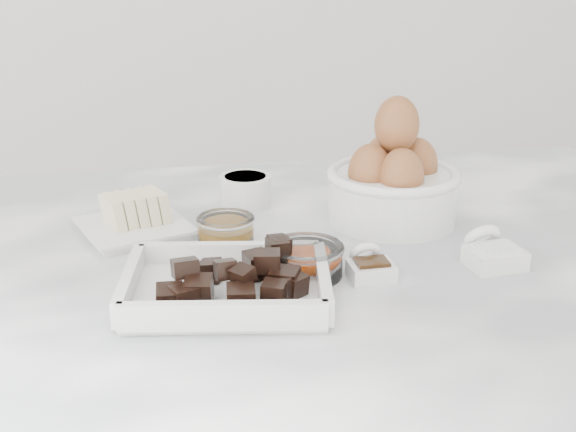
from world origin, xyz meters
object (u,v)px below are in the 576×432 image
Objects in this scene: zest_bowl at (306,259)px; salt_spoon at (492,252)px; chocolate_dish at (226,280)px; sugar_ramekin at (245,189)px; vanilla_spoon at (370,266)px; egg_bowl at (393,182)px; butter_plate at (132,219)px; honey_bowl at (226,228)px.

salt_spoon is (0.22, -0.01, -0.01)m from zest_bowl.
chocolate_dish is 2.98× the size of salt_spoon.
vanilla_spoon is at bearing -68.94° from sugar_ramekin.
zest_bowl is at bearing -134.51° from egg_bowl.
chocolate_dish is 1.36× the size of egg_bowl.
zest_bowl is 1.43× the size of vanilla_spoon.
egg_bowl is (0.24, 0.20, 0.03)m from chocolate_dish.
egg_bowl is 0.18m from salt_spoon.
sugar_ramekin is at bearing 28.08° from butter_plate.
sugar_ramekin is at bearing 97.49° from zest_bowl.
chocolate_dish is 0.23m from butter_plate.
butter_plate is at bearing 144.87° from vanilla_spoon.
honey_bowl is 0.32m from salt_spoon.
vanilla_spoon is (0.07, -0.02, -0.01)m from zest_bowl.
butter_plate is 0.18m from sugar_ramekin.
honey_bowl is 0.20m from vanilla_spoon.
vanilla_spoon is (0.15, -0.14, -0.00)m from honey_bowl.
sugar_ramekin is at bearing 111.06° from vanilla_spoon.
honey_bowl is 0.85× the size of zest_bowl.
butter_plate is 0.45m from salt_spoon.
honey_bowl is (-0.04, -0.13, -0.01)m from sugar_ramekin.
chocolate_dish reaches higher than sugar_ramekin.
chocolate_dish is 0.17m from vanilla_spoon.
chocolate_dish is 0.11m from zest_bowl.
chocolate_dish is 0.32m from egg_bowl.
egg_bowl is 2.20× the size of salt_spoon.
honey_bowl is (-0.23, -0.03, -0.04)m from egg_bowl.
honey_bowl is at bearing -20.97° from butter_plate.
salt_spoon is at bearing -2.71° from zest_bowl.
butter_plate is at bearing 138.69° from zest_bowl.
chocolate_dish reaches higher than honey_bowl.
salt_spoon is at bearing 6.48° from chocolate_dish.
honey_bowl is at bearing -108.55° from sugar_ramekin.
sugar_ramekin is 1.19× the size of vanilla_spoon.
egg_bowl is 2.02× the size of zest_bowl.
egg_bowl reaches higher than chocolate_dish.
butter_plate is 0.34m from egg_bowl.
butter_plate is 0.12m from honey_bowl.
honey_bowl is at bearing 83.56° from chocolate_dish.
salt_spoon is (0.15, 0.01, 0.00)m from vanilla_spoon.
chocolate_dish is 1.49× the size of butter_plate.
salt_spoon is at bearing -46.18° from sugar_ramekin.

